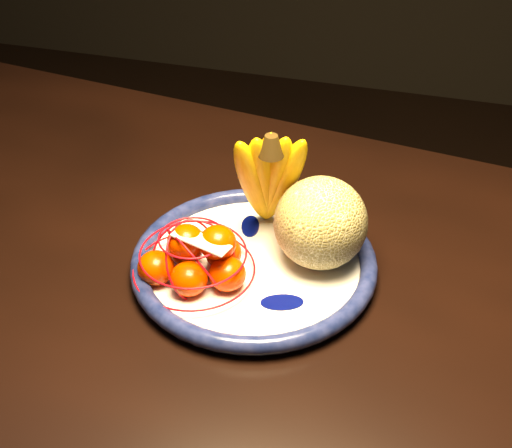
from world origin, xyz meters
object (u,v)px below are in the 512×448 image
(dining_table, at_px, (115,303))
(mandarin_bag, at_px, (197,258))
(fruit_bowl, at_px, (254,263))
(cantaloupe, at_px, (321,223))
(banana_bunch, at_px, (269,175))

(dining_table, bearing_deg, mandarin_bag, 2.08)
(dining_table, xyz_separation_m, fruit_bowl, (0.20, 0.03, 0.09))
(cantaloupe, distance_m, banana_bunch, 0.09)
(dining_table, bearing_deg, banana_bunch, 34.72)
(dining_table, height_order, mandarin_bag, mandarin_bag)
(fruit_bowl, bearing_deg, cantaloupe, 21.48)
(mandarin_bag, bearing_deg, fruit_bowl, 35.03)
(cantaloupe, height_order, banana_bunch, banana_bunch)
(fruit_bowl, distance_m, mandarin_bag, 0.08)
(fruit_bowl, distance_m, cantaloupe, 0.10)
(banana_bunch, xyz_separation_m, mandarin_bag, (-0.06, -0.11, -0.06))
(dining_table, distance_m, banana_bunch, 0.29)
(fruit_bowl, relative_size, mandarin_bag, 2.06)
(banana_bunch, relative_size, mandarin_bag, 1.20)
(dining_table, relative_size, cantaloupe, 13.39)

